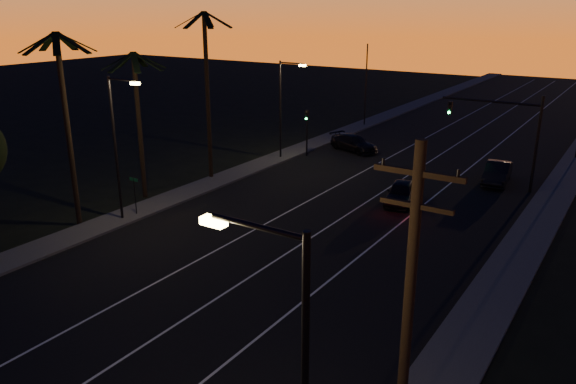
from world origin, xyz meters
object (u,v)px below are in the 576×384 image
Objects in this scene: lead_car at (401,192)px; cross_car at (354,143)px; signal_mast at (504,124)px; right_car at (497,173)px; utility_pole at (407,321)px.

lead_car is 0.95× the size of cross_car.
lead_car is at bearing -122.27° from signal_mast.
signal_mast is 1.37× the size of lead_car.
lead_car is at bearing -50.71° from cross_car.
right_car reaches higher than cross_car.
right_car is (4.38, 8.29, 0.04)m from lead_car.
utility_pole reaches higher than signal_mast.
utility_pole is 1.41× the size of signal_mast.
lead_car is 9.38m from right_car.
cross_car is at bearing 167.36° from right_car.
signal_mast is at bearing -74.67° from right_car.
right_car is (-4.72, 30.94, -4.51)m from utility_pole.
utility_pole is 1.84× the size of cross_car.
right_car is at bearing 62.15° from lead_car.
lead_car is 14.67m from cross_car.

